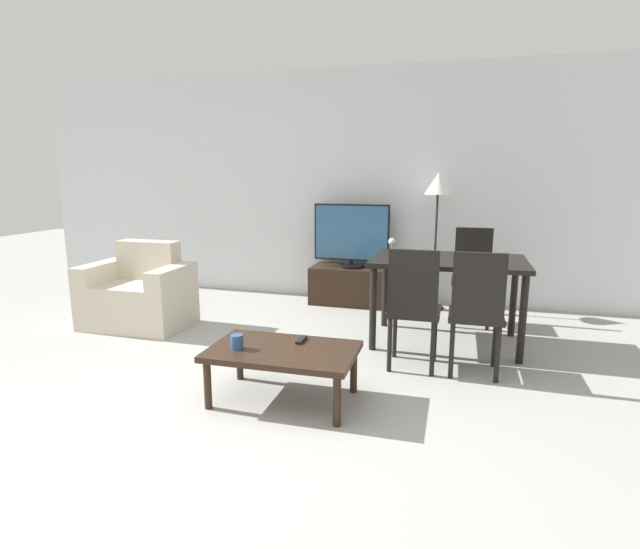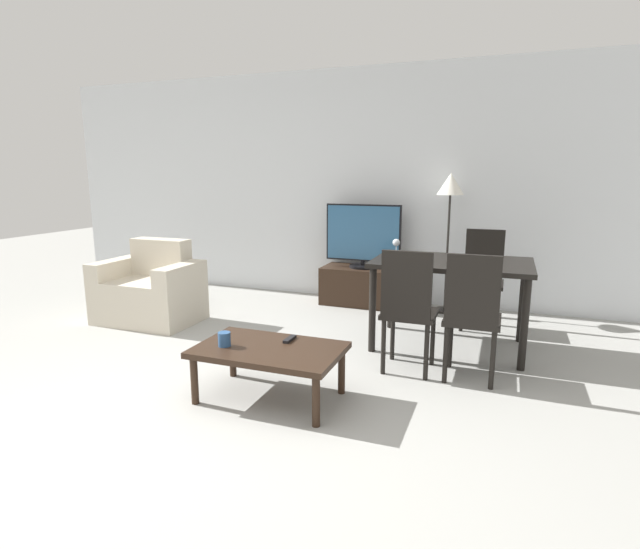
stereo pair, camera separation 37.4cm
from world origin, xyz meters
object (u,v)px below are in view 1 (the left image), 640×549
at_px(remote_primary, 301,340).
at_px(tv_stand, 351,285).
at_px(dining_chair_near, 413,304).
at_px(wine_glass_left, 392,243).
at_px(tv, 351,236).
at_px(cup_white_near, 237,342).
at_px(dining_chair_near_right, 477,308).
at_px(dining_chair_far, 472,271).
at_px(dining_table, 448,269).
at_px(floor_lamp, 438,195).
at_px(coffee_table, 283,354).
at_px(armchair, 139,295).

bearing_deg(remote_primary, tv_stand, 93.97).
bearing_deg(dining_chair_near, wine_glass_left, 108.18).
bearing_deg(tv, cup_white_near, -94.08).
relative_size(tv_stand, dining_chair_near_right, 0.95).
bearing_deg(cup_white_near, wine_glass_left, 65.44).
height_order(dining_chair_near_right, cup_white_near, dining_chair_near_right).
bearing_deg(cup_white_near, tv, 85.92).
bearing_deg(dining_chair_far, dining_table, -107.53).
xyz_separation_m(floor_lamp, cup_white_near, (-1.14, -2.73, -0.86)).
distance_m(dining_table, dining_chair_near, 0.78).
bearing_deg(coffee_table, dining_chair_near_right, 31.59).
height_order(tv, remote_primary, tv).
height_order(coffee_table, wine_glass_left, wine_glass_left).
relative_size(tv_stand, cup_white_near, 9.52).
relative_size(floor_lamp, remote_primary, 10.07).
relative_size(armchair, dining_chair_near, 1.03).
distance_m(dining_chair_far, remote_primary, 2.37).
distance_m(tv_stand, floor_lamp, 1.42).
relative_size(dining_chair_near_right, wine_glass_left, 6.60).
height_order(armchair, dining_table, armchair).
bearing_deg(armchair, cup_white_near, -37.91).
bearing_deg(cup_white_near, floor_lamp, 67.36).
height_order(remote_primary, cup_white_near, cup_white_near).
xyz_separation_m(dining_chair_near, remote_primary, (-0.71, -0.59, -0.16)).
height_order(dining_chair_far, wine_glass_left, dining_chair_far).
distance_m(tv, dining_chair_near, 2.08).
bearing_deg(dining_chair_far, coffee_table, -119.20).
distance_m(coffee_table, remote_primary, 0.20).
height_order(dining_chair_near, dining_chair_near_right, same).
height_order(dining_table, dining_chair_far, dining_chair_far).
bearing_deg(wine_glass_left, dining_chair_near, -71.82).
relative_size(armchair, dining_chair_far, 1.03).
distance_m(dining_table, cup_white_near, 2.07).
xyz_separation_m(coffee_table, dining_table, (1.02, 1.50, 0.35)).
height_order(coffee_table, dining_table, dining_table).
distance_m(tv_stand, remote_primary, 2.47).
bearing_deg(dining_chair_near_right, wine_glass_left, 130.65).
relative_size(dining_table, dining_chair_far, 1.37).
height_order(dining_table, remote_primary, dining_table).
xyz_separation_m(armchair, dining_chair_near, (2.75, -0.45, 0.23)).
xyz_separation_m(coffee_table, cup_white_near, (-0.29, -0.09, 0.09)).
bearing_deg(dining_table, tv, 134.45).
height_order(armchair, tv, tv).
height_order(coffee_table, dining_chair_far, dining_chair_far).
bearing_deg(dining_chair_near, dining_chair_far, 72.47).
distance_m(tv_stand, wine_glass_left, 1.33).
xyz_separation_m(tv_stand, dining_chair_near_right, (1.34, -1.87, 0.32)).
bearing_deg(remote_primary, cup_white_near, -144.61).
height_order(armchair, cup_white_near, armchair).
bearing_deg(floor_lamp, dining_table, -81.80).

